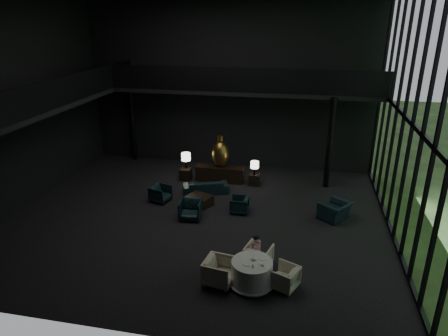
% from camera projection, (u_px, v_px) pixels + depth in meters
% --- Properties ---
extents(floor, '(14.00, 12.00, 0.02)m').
position_uv_depth(floor, '(199.00, 218.00, 15.08)').
color(floor, black).
rests_on(floor, ground).
extents(wall_back, '(14.00, 0.04, 8.00)m').
position_uv_depth(wall_back, '(229.00, 86.00, 19.13)').
color(wall_back, black).
rests_on(wall_back, ground).
extents(wall_front, '(14.00, 0.04, 8.00)m').
position_uv_depth(wall_front, '(119.00, 181.00, 8.16)').
color(wall_front, black).
rests_on(wall_front, ground).
extents(wall_left, '(0.04, 12.00, 8.00)m').
position_uv_depth(wall_left, '(16.00, 105.00, 14.95)').
color(wall_left, black).
rests_on(wall_left, ground).
extents(curtain_wall, '(0.20, 12.00, 8.00)m').
position_uv_depth(curtain_wall, '(413.00, 124.00, 12.35)').
color(curtain_wall, black).
rests_on(curtain_wall, ground).
extents(mezzanine_left, '(2.00, 12.00, 0.25)m').
position_uv_depth(mezzanine_left, '(40.00, 107.00, 14.76)').
color(mezzanine_left, black).
rests_on(mezzanine_left, wall_left).
extents(mezzanine_back, '(12.00, 2.00, 0.25)m').
position_uv_depth(mezzanine_back, '(246.00, 90.00, 18.03)').
color(mezzanine_back, black).
rests_on(mezzanine_back, wall_back).
extents(railing_left, '(0.06, 12.00, 1.00)m').
position_uv_depth(railing_left, '(62.00, 91.00, 14.36)').
color(railing_left, black).
rests_on(railing_left, mezzanine_left).
extents(railing_back, '(12.00, 0.06, 1.00)m').
position_uv_depth(railing_back, '(243.00, 80.00, 16.90)').
color(railing_back, black).
rests_on(railing_back, mezzanine_back).
extents(column_nw, '(0.24, 0.24, 4.00)m').
position_uv_depth(column_nw, '(132.00, 122.00, 20.51)').
color(column_nw, black).
rests_on(column_nw, floor).
extents(column_ne, '(0.24, 0.24, 4.00)m').
position_uv_depth(column_ne, '(330.00, 144.00, 17.13)').
color(column_ne, black).
rests_on(column_ne, floor).
extents(console, '(2.21, 0.50, 0.70)m').
position_uv_depth(console, '(220.00, 174.00, 18.28)').
color(console, black).
rests_on(console, floor).
extents(bronze_urn, '(0.78, 0.78, 1.46)m').
position_uv_depth(bronze_urn, '(220.00, 153.00, 18.00)').
color(bronze_urn, '#9F6836').
rests_on(bronze_urn, console).
extents(side_table_left, '(0.49, 0.49, 0.53)m').
position_uv_depth(side_table_left, '(186.00, 174.00, 18.49)').
color(side_table_left, black).
rests_on(side_table_left, floor).
extents(table_lamp_left, '(0.43, 0.43, 0.71)m').
position_uv_depth(table_lamp_left, '(186.00, 157.00, 18.34)').
color(table_lamp_left, black).
rests_on(table_lamp_left, side_table_left).
extents(side_table_right, '(0.46, 0.46, 0.51)m').
position_uv_depth(side_table_right, '(254.00, 179.00, 17.95)').
color(side_table_right, black).
rests_on(side_table_right, floor).
extents(table_lamp_right, '(0.37, 0.37, 0.62)m').
position_uv_depth(table_lamp_right, '(255.00, 165.00, 17.64)').
color(table_lamp_right, black).
rests_on(table_lamp_right, side_table_right).
extents(sofa, '(1.84, 1.10, 0.69)m').
position_uv_depth(sofa, '(206.00, 185.00, 17.11)').
color(sofa, black).
rests_on(sofa, floor).
extents(lounge_armchair_west, '(0.79, 0.82, 0.70)m').
position_uv_depth(lounge_armchair_west, '(161.00, 193.00, 16.31)').
color(lounge_armchair_west, black).
rests_on(lounge_armchair_west, floor).
extents(lounge_armchair_east, '(0.56, 0.60, 0.62)m').
position_uv_depth(lounge_armchair_east, '(239.00, 205.00, 15.41)').
color(lounge_armchair_east, '#12303F').
rests_on(lounge_armchair_east, floor).
extents(lounge_armchair_south, '(0.89, 0.85, 0.86)m').
position_uv_depth(lounge_armchair_south, '(190.00, 208.00, 14.89)').
color(lounge_armchair_south, '#1C3D48').
rests_on(lounge_armchair_south, floor).
extents(window_armchair, '(1.15, 1.23, 0.90)m').
position_uv_depth(window_armchair, '(335.00, 208.00, 14.85)').
color(window_armchair, '#193337').
rests_on(window_armchair, floor).
extents(coffee_table, '(1.22, 1.22, 0.41)m').
position_uv_depth(coffee_table, '(198.00, 201.00, 15.94)').
color(coffee_table, black).
rests_on(coffee_table, floor).
extents(dining_table, '(1.31, 1.31, 0.75)m').
position_uv_depth(dining_table, '(252.00, 274.00, 11.25)').
color(dining_table, white).
rests_on(dining_table, floor).
extents(dining_chair_north, '(0.89, 0.86, 0.76)m').
position_uv_depth(dining_chair_north, '(258.00, 255.00, 12.08)').
color(dining_chair_north, beige).
rests_on(dining_chair_north, floor).
extents(dining_chair_east, '(0.85, 0.87, 0.69)m').
position_uv_depth(dining_chair_east, '(284.00, 277.00, 11.11)').
color(dining_chair_east, beige).
rests_on(dining_chair_east, floor).
extents(dining_chair_west, '(0.94, 0.99, 0.90)m').
position_uv_depth(dining_chair_west, '(219.00, 269.00, 11.27)').
color(dining_chair_west, beige).
rests_on(dining_chair_west, floor).
extents(child, '(0.27, 0.27, 0.59)m').
position_uv_depth(child, '(256.00, 244.00, 11.96)').
color(child, '#D09CB5').
rests_on(child, dining_chair_north).
extents(plate_a, '(0.28, 0.28, 0.02)m').
position_uv_depth(plate_a, '(247.00, 264.00, 11.00)').
color(plate_a, white).
rests_on(plate_a, dining_table).
extents(plate_b, '(0.26, 0.26, 0.02)m').
position_uv_depth(plate_b, '(263.00, 258.00, 11.24)').
color(plate_b, white).
rests_on(plate_b, dining_table).
extents(saucer, '(0.19, 0.19, 0.01)m').
position_uv_depth(saucer, '(261.00, 264.00, 10.99)').
color(saucer, white).
rests_on(saucer, dining_table).
extents(coffee_cup, '(0.10, 0.10, 0.07)m').
position_uv_depth(coffee_cup, '(263.00, 264.00, 10.90)').
color(coffee_cup, white).
rests_on(coffee_cup, saucer).
extents(cereal_bowl, '(0.16, 0.16, 0.08)m').
position_uv_depth(cereal_bowl, '(254.00, 258.00, 11.18)').
color(cereal_bowl, white).
rests_on(cereal_bowl, dining_table).
extents(cream_pot, '(0.08, 0.08, 0.07)m').
position_uv_depth(cream_pot, '(253.00, 266.00, 10.83)').
color(cream_pot, '#99999E').
rests_on(cream_pot, dining_table).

